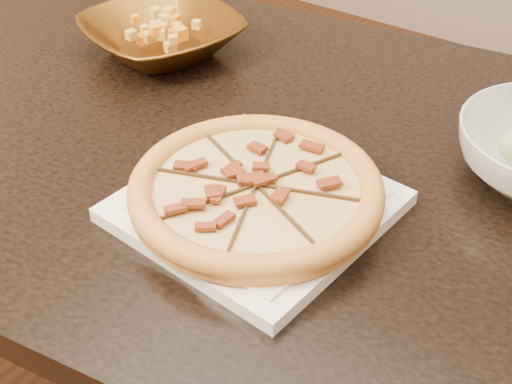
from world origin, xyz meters
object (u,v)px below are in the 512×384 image
dining_table (246,201)px  bronze_bowl (162,36)px  plate (256,205)px  pizza (256,189)px

dining_table → bronze_bowl: size_ratio=5.78×
dining_table → plate: 0.20m
bronze_bowl → plate: bearing=-34.6°
plate → bronze_bowl: bronze_bowl is taller
bronze_bowl → dining_table: bearing=-26.4°
pizza → bronze_bowl: bearing=145.4°
dining_table → pizza: bearing=-49.4°
pizza → bronze_bowl: bronze_bowl is taller
dining_table → plate: plate is taller
plate → pizza: size_ratio=1.00×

